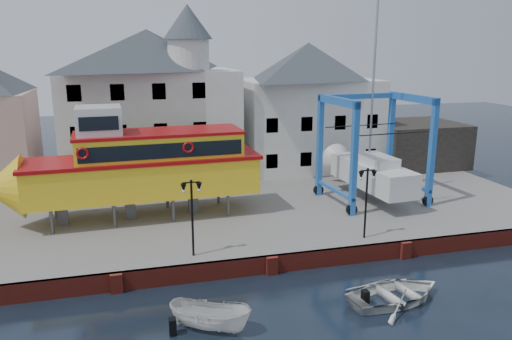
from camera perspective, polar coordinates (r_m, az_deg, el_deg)
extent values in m
plane|color=black|center=(27.33, 1.78, -11.76)|extent=(140.00, 140.00, 0.00)
cube|color=slate|center=(37.08, -3.09, -3.91)|extent=(44.00, 22.00, 1.00)
cube|color=maroon|center=(27.22, 1.72, -10.71)|extent=(44.00, 0.25, 1.00)
cube|color=maroon|center=(26.13, -15.65, -12.36)|extent=(0.60, 0.36, 1.00)
cube|color=maroon|center=(27.07, 1.82, -10.85)|extent=(0.60, 0.36, 1.00)
cube|color=maroon|center=(30.18, 16.71, -8.77)|extent=(0.60, 0.36, 1.00)
cube|color=silver|center=(42.60, -11.90, 5.06)|extent=(14.00, 8.00, 9.00)
pyramid|color=#34393E|center=(42.13, -12.33, 13.28)|extent=(14.00, 8.00, 3.20)
cube|color=black|center=(39.36, -19.36, -0.46)|extent=(1.00, 0.08, 1.20)
cube|color=black|center=(39.22, -15.00, -0.19)|extent=(1.00, 0.08, 1.20)
cube|color=black|center=(39.31, -10.63, 0.08)|extent=(1.00, 0.08, 1.20)
cube|color=black|center=(39.62, -6.31, 0.35)|extent=(1.00, 0.08, 1.20)
cube|color=black|center=(38.77, -19.72, 3.84)|extent=(1.00, 0.08, 1.20)
cube|color=black|center=(38.62, -15.28, 4.13)|extent=(1.00, 0.08, 1.20)
cube|color=black|center=(38.71, -10.83, 4.39)|extent=(1.00, 0.08, 1.20)
cube|color=black|center=(39.03, -6.43, 4.63)|extent=(1.00, 0.08, 1.20)
cube|color=black|center=(38.40, -20.09, 8.24)|extent=(1.00, 0.08, 1.20)
cube|color=black|center=(38.25, -15.57, 8.56)|extent=(1.00, 0.08, 1.20)
cube|color=black|center=(38.34, -11.04, 8.82)|extent=(1.00, 0.08, 1.20)
cube|color=black|center=(38.66, -6.55, 9.02)|extent=(1.00, 0.08, 1.20)
cylinder|color=silver|center=(40.01, -7.72, 12.88)|extent=(3.20, 3.20, 2.40)
cone|color=#34393E|center=(40.05, -7.84, 16.46)|extent=(3.80, 3.80, 2.60)
cube|color=silver|center=(46.04, 5.82, 5.30)|extent=(12.00, 8.00, 8.00)
pyramid|color=#34393E|center=(45.55, 5.99, 12.28)|extent=(12.00, 8.00, 3.20)
cube|color=black|center=(41.37, 1.82, 1.01)|extent=(1.00, 0.08, 1.20)
cube|color=black|center=(42.32, 5.72, 1.23)|extent=(1.00, 0.08, 1.20)
cube|color=black|center=(43.44, 9.43, 1.45)|extent=(1.00, 0.08, 1.20)
cube|color=black|center=(44.75, 12.94, 1.64)|extent=(1.00, 0.08, 1.20)
cube|color=black|center=(40.81, 1.86, 5.12)|extent=(1.00, 0.08, 1.20)
cube|color=black|center=(41.76, 5.82, 5.25)|extent=(1.00, 0.08, 1.20)
cube|color=black|center=(42.91, 9.59, 5.36)|extent=(1.00, 0.08, 1.20)
cube|color=black|center=(44.22, 13.15, 5.44)|extent=(1.00, 0.08, 1.20)
cube|color=black|center=(49.06, 17.61, 2.88)|extent=(8.00, 7.00, 4.00)
cylinder|color=black|center=(26.49, -7.28, -5.69)|extent=(0.12, 0.12, 4.00)
cube|color=black|center=(25.88, -7.42, -1.41)|extent=(0.90, 0.06, 0.06)
sphere|color=black|center=(25.86, -7.43, -1.26)|extent=(0.16, 0.16, 0.16)
cone|color=black|center=(25.91, -8.28, -2.05)|extent=(0.32, 0.32, 0.45)
sphere|color=silver|center=(25.96, -8.27, -2.43)|extent=(0.18, 0.18, 0.18)
cone|color=black|center=(26.00, -6.53, -1.93)|extent=(0.32, 0.32, 0.45)
sphere|color=silver|center=(26.05, -6.52, -2.31)|extent=(0.18, 0.18, 0.18)
cylinder|color=black|center=(29.40, 12.45, -3.92)|extent=(0.12, 0.12, 4.00)
cube|color=black|center=(28.85, 12.66, -0.04)|extent=(0.90, 0.06, 0.06)
sphere|color=black|center=(28.83, 12.67, 0.10)|extent=(0.16, 0.16, 0.16)
cone|color=black|center=(28.74, 11.92, -0.61)|extent=(0.32, 0.32, 0.45)
sphere|color=silver|center=(28.78, 11.90, -0.96)|extent=(0.18, 0.18, 0.18)
cone|color=black|center=(29.10, 13.33, -0.51)|extent=(0.32, 0.32, 0.45)
sphere|color=silver|center=(29.14, 13.31, -0.85)|extent=(0.18, 0.18, 0.18)
cylinder|color=#59595E|center=(32.12, -22.31, -5.44)|extent=(0.21, 0.21, 1.54)
cylinder|color=#59595E|center=(34.85, -21.93, -3.92)|extent=(0.21, 0.21, 1.54)
cylinder|color=#59595E|center=(31.95, -15.86, -5.01)|extent=(0.21, 0.21, 1.54)
cylinder|color=#59595E|center=(34.69, -16.01, -3.51)|extent=(0.21, 0.21, 1.54)
cylinder|color=#59595E|center=(32.18, -9.44, -4.51)|extent=(0.21, 0.21, 1.54)
cylinder|color=#59595E|center=(34.90, -10.10, -3.07)|extent=(0.21, 0.21, 1.54)
cylinder|color=#59595E|center=(32.80, -3.19, -3.98)|extent=(0.21, 0.21, 1.54)
cylinder|color=#59595E|center=(35.48, -4.32, -2.61)|extent=(0.21, 0.21, 1.54)
cube|color=#59595E|center=(33.44, -21.23, -4.59)|extent=(0.64, 0.54, 1.54)
cube|color=#59595E|center=(33.34, -14.17, -4.10)|extent=(0.64, 0.54, 1.54)
cube|color=#59595E|center=(33.75, -7.18, -3.56)|extent=(0.64, 0.54, 1.54)
cube|color=yellow|center=(32.87, -12.58, -0.81)|extent=(14.53, 4.47, 2.26)
cone|color=yellow|center=(33.34, -26.98, -1.81)|extent=(2.41, 3.99, 3.91)
cube|color=#9E0B0D|center=(32.59, -12.69, 1.29)|extent=(14.85, 4.64, 0.23)
cube|color=yellow|center=(32.53, -10.96, 2.65)|extent=(10.41, 3.89, 1.64)
cube|color=black|center=(30.79, -10.59, 2.13)|extent=(9.86, 0.45, 0.93)
cube|color=black|center=(34.26, -11.30, 3.28)|extent=(9.86, 0.45, 0.93)
cube|color=#9E0B0D|center=(32.37, -11.03, 4.24)|extent=(10.62, 4.01, 0.19)
cube|color=silver|center=(32.07, -17.52, 5.29)|extent=(2.78, 2.78, 1.87)
cube|color=black|center=(30.71, -17.53, 5.08)|extent=(2.25, 0.15, 0.82)
torus|color=#9E0B0D|center=(30.55, -19.23, 1.79)|extent=(0.72, 0.17, 0.72)
torus|color=#9E0B0D|center=(30.91, -7.75, 2.58)|extent=(0.72, 0.17, 0.72)
cube|color=#1E66AC|center=(32.74, 11.15, 1.12)|extent=(0.40, 0.40, 7.47)
cylinder|color=black|center=(33.63, 10.88, -4.48)|extent=(0.76, 0.32, 0.75)
cube|color=#1E66AC|center=(37.01, 7.30, 2.73)|extent=(0.40, 0.40, 7.47)
cylinder|color=black|center=(37.80, 7.15, -2.27)|extent=(0.76, 0.32, 0.75)
cube|color=#1E66AC|center=(36.12, 19.45, 1.77)|extent=(0.40, 0.40, 7.47)
cylinder|color=black|center=(36.92, 19.03, -3.33)|extent=(0.76, 0.32, 0.75)
cube|color=#1E66AC|center=(40.02, 15.07, 3.21)|extent=(0.40, 0.40, 7.47)
cylinder|color=black|center=(40.76, 14.78, -1.43)|extent=(0.76, 0.32, 0.75)
cube|color=#1E66AC|center=(34.30, 9.33, 7.78)|extent=(0.77, 5.35, 0.52)
cube|color=#1E66AC|center=(35.49, 8.94, -2.24)|extent=(0.66, 5.34, 0.22)
cube|color=#1E66AC|center=(37.54, 17.54, 7.84)|extent=(0.77, 5.35, 0.52)
cube|color=#1E66AC|center=(38.63, 16.87, -1.35)|extent=(0.66, 5.34, 0.22)
cube|color=#1E66AC|center=(37.93, 11.59, 8.26)|extent=(6.41, 0.85, 0.37)
cube|color=silver|center=(36.75, 13.15, -0.50)|extent=(3.05, 8.16, 1.71)
cone|color=silver|center=(40.72, 9.61, 1.07)|extent=(2.57, 1.89, 2.45)
cube|color=#59595E|center=(37.07, 13.04, -2.34)|extent=(0.40, 1.93, 0.75)
cube|color=silver|center=(36.05, 13.70, 1.11)|extent=(1.94, 3.32, 0.64)
cylinder|color=#99999E|center=(36.17, 13.29, 10.07)|extent=(0.17, 0.17, 11.74)
cube|color=black|center=(34.52, 15.13, 4.02)|extent=(5.80, 0.55, 0.05)
cube|color=black|center=(37.71, 11.87, 5.01)|extent=(5.80, 0.55, 0.05)
imported|color=silver|center=(22.64, -5.23, -17.68)|extent=(3.91, 3.11, 1.44)
imported|color=silver|center=(25.58, 15.62, -14.21)|extent=(5.42, 4.25, 1.02)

